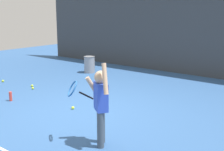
{
  "coord_description": "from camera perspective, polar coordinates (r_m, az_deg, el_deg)",
  "views": [
    {
      "loc": [
        4.17,
        -4.33,
        2.11
      ],
      "look_at": [
        0.65,
        0.11,
        0.85
      ],
      "focal_mm": 47.85,
      "sensor_mm": 36.0,
      "label": 1
    }
  ],
  "objects": [
    {
      "name": "back_fence_windscreen",
      "position": [
        10.05,
        14.14,
        10.14
      ],
      "size": [
        12.48,
        0.08,
        3.51
      ],
      "primitive_type": "cube",
      "color": "#383D42",
      "rests_on": "ground"
    },
    {
      "name": "ground_plane",
      "position": [
        6.37,
        -5.21,
        -6.86
      ],
      "size": [
        20.0,
        20.0,
        0.0
      ],
      "primitive_type": "plane",
      "color": "#335B93"
    },
    {
      "name": "tennis_ball_8",
      "position": [
        11.79,
        -3.5,
        2.38
      ],
      "size": [
        0.07,
        0.07,
        0.07
      ],
      "primitive_type": "sphere",
      "color": "#CCE033",
      "rests_on": "ground"
    },
    {
      "name": "water_bottle",
      "position": [
        7.42,
        -18.81,
        -3.79
      ],
      "size": [
        0.07,
        0.07,
        0.22
      ],
      "primitive_type": "cylinder",
      "color": "#D83F33",
      "rests_on": "ground"
    },
    {
      "name": "ball_hopper",
      "position": [
        10.14,
        -4.33,
        2.16
      ],
      "size": [
        0.38,
        0.38,
        0.56
      ],
      "color": "gray",
      "rests_on": "ground"
    },
    {
      "name": "fence_post_1",
      "position": [
        11.69,
        0.35,
        11.17
      ],
      "size": [
        0.09,
        0.09,
        3.66
      ],
      "primitive_type": "cylinder",
      "color": "slate",
      "rests_on": "ground"
    },
    {
      "name": "fence_post_2",
      "position": [
        10.1,
        14.3,
        10.57
      ],
      "size": [
        0.09,
        0.09,
        3.66
      ],
      "primitive_type": "cylinder",
      "color": "slate",
      "rests_on": "ground"
    },
    {
      "name": "tennis_ball_7",
      "position": [
        6.52,
        -7.49,
        -6.14
      ],
      "size": [
        0.07,
        0.07,
        0.07
      ],
      "primitive_type": "sphere",
      "color": "#CCE033",
      "rests_on": "ground"
    },
    {
      "name": "tennis_player",
      "position": [
        4.63,
        -2.38,
        -4.87
      ],
      "size": [
        0.89,
        0.51,
        1.35
      ],
      "rotation": [
        0.0,
        0.0,
        -0.63
      ],
      "color": "#3F4C59",
      "rests_on": "ground"
    },
    {
      "name": "fence_post_0",
      "position": [
        13.78,
        -9.86,
        11.2
      ],
      "size": [
        0.09,
        0.09,
        3.66
      ],
      "primitive_type": "cylinder",
      "color": "slate",
      "rests_on": "ground"
    },
    {
      "name": "tennis_ball_4",
      "position": [
        9.41,
        -20.13,
        -0.99
      ],
      "size": [
        0.07,
        0.07,
        0.07
      ],
      "primitive_type": "sphere",
      "color": "#CCE033",
      "rests_on": "ground"
    },
    {
      "name": "tennis_ball_2",
      "position": [
        8.32,
        -14.91,
        -2.35
      ],
      "size": [
        0.07,
        0.07,
        0.07
      ],
      "primitive_type": "sphere",
      "color": "#CCE033",
      "rests_on": "ground"
    },
    {
      "name": "tennis_ball_0",
      "position": [
        8.59,
        -15.02,
        -1.89
      ],
      "size": [
        0.07,
        0.07,
        0.07
      ],
      "primitive_type": "sphere",
      "color": "#CCE033",
      "rests_on": "ground"
    }
  ]
}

